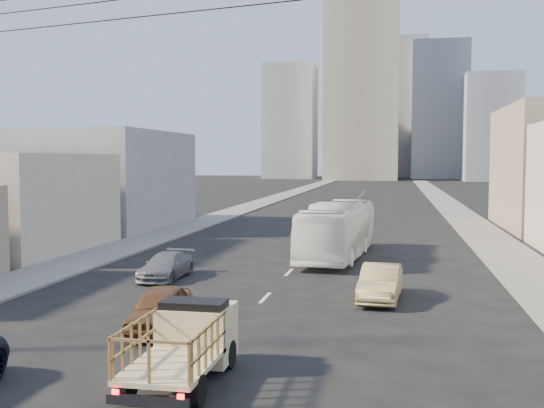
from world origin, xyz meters
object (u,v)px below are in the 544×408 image
(flatbed_pickup, at_px, (184,339))
(sedan_grey, at_px, (166,266))
(city_bus, at_px, (338,230))
(sedan_brown, at_px, (160,308))
(sedan_tan, at_px, (380,283))

(flatbed_pickup, xyz_separation_m, sedan_grey, (-5.40, 13.23, -0.49))
(city_bus, distance_m, sedan_grey, 11.05)
(sedan_brown, bearing_deg, sedan_tan, 32.91)
(sedan_tan, bearing_deg, sedan_grey, 168.79)
(sedan_brown, bearing_deg, sedan_grey, 102.56)
(sedan_grey, bearing_deg, sedan_tan, -13.83)
(sedan_tan, bearing_deg, sedan_brown, -136.29)
(sedan_brown, relative_size, sedan_tan, 0.97)
(sedan_brown, distance_m, sedan_grey, 9.15)
(city_bus, xyz_separation_m, sedan_tan, (2.65, -10.87, -0.90))
(sedan_tan, height_order, sedan_grey, sedan_tan)
(flatbed_pickup, distance_m, sedan_grey, 14.30)
(city_bus, xyz_separation_m, sedan_grey, (-7.45, -8.10, -1.00))
(flatbed_pickup, height_order, sedan_tan, flatbed_pickup)
(flatbed_pickup, distance_m, sedan_tan, 11.48)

